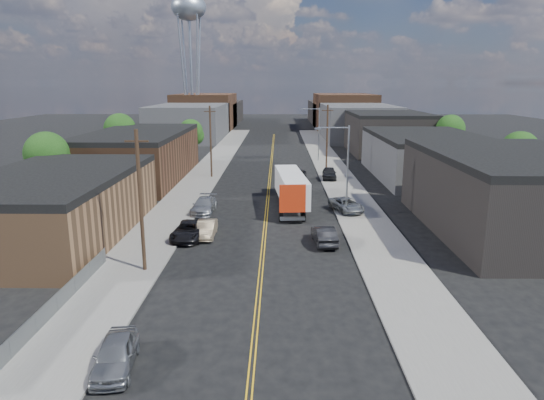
{
  "coord_description": "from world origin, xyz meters",
  "views": [
    {
      "loc": [
        1.22,
        -21.99,
        12.93
      ],
      "look_at": [
        0.63,
        21.28,
        2.5
      ],
      "focal_mm": 32.0,
      "sensor_mm": 36.0,
      "label": 1
    }
  ],
  "objects_px": {
    "car_left_a": "(115,354)",
    "car_left_d": "(204,205)",
    "car_right_oncoming": "(324,235)",
    "car_right_lot_a": "(346,205)",
    "car_right_lot_c": "(329,173)",
    "car_left_c": "(189,231)",
    "semi_truck": "(291,186)",
    "car_left_b": "(206,229)",
    "car_ahead_truck": "(296,176)",
    "water_tower": "(189,13)"
  },
  "relations": [
    {
      "from": "car_left_b",
      "to": "car_right_oncoming",
      "type": "relative_size",
      "value": 0.93
    },
    {
      "from": "car_right_lot_a",
      "to": "car_ahead_truck",
      "type": "relative_size",
      "value": 0.84
    },
    {
      "from": "car_left_d",
      "to": "car_ahead_truck",
      "type": "relative_size",
      "value": 0.91
    },
    {
      "from": "car_right_lot_c",
      "to": "car_ahead_truck",
      "type": "height_order",
      "value": "car_right_lot_c"
    },
    {
      "from": "car_left_a",
      "to": "car_left_d",
      "type": "height_order",
      "value": "car_left_d"
    },
    {
      "from": "car_left_a",
      "to": "car_left_d",
      "type": "bearing_deg",
      "value": 82.85
    },
    {
      "from": "car_right_lot_a",
      "to": "car_right_lot_c",
      "type": "bearing_deg",
      "value": 71.93
    },
    {
      "from": "car_left_a",
      "to": "car_right_lot_c",
      "type": "bearing_deg",
      "value": 65.0
    },
    {
      "from": "water_tower",
      "to": "car_ahead_truck",
      "type": "distance_m",
      "value": 78.55
    },
    {
      "from": "semi_truck",
      "to": "car_left_c",
      "type": "relative_size",
      "value": 2.79
    },
    {
      "from": "car_left_a",
      "to": "car_right_lot_a",
      "type": "bearing_deg",
      "value": 55.52
    },
    {
      "from": "car_right_lot_a",
      "to": "car_right_lot_c",
      "type": "xyz_separation_m",
      "value": [
        0.0,
        17.29,
        0.11
      ]
    },
    {
      "from": "water_tower",
      "to": "car_ahead_truck",
      "type": "relative_size",
      "value": 6.35
    },
    {
      "from": "car_left_d",
      "to": "car_ahead_truck",
      "type": "bearing_deg",
      "value": 60.29
    },
    {
      "from": "semi_truck",
      "to": "car_right_lot_a",
      "type": "distance_m",
      "value": 6.48
    },
    {
      "from": "car_right_lot_c",
      "to": "car_left_b",
      "type": "bearing_deg",
      "value": -113.92
    },
    {
      "from": "car_left_a",
      "to": "car_left_c",
      "type": "relative_size",
      "value": 0.83
    },
    {
      "from": "car_left_a",
      "to": "car_right_lot_c",
      "type": "relative_size",
      "value": 0.94
    },
    {
      "from": "car_left_b",
      "to": "semi_truck",
      "type": "bearing_deg",
      "value": 55.46
    },
    {
      "from": "car_left_a",
      "to": "car_left_d",
      "type": "relative_size",
      "value": 0.83
    },
    {
      "from": "car_right_lot_c",
      "to": "car_ahead_truck",
      "type": "relative_size",
      "value": 0.8
    },
    {
      "from": "car_left_c",
      "to": "car_right_oncoming",
      "type": "height_order",
      "value": "car_right_oncoming"
    },
    {
      "from": "semi_truck",
      "to": "car_right_oncoming",
      "type": "bearing_deg",
      "value": -84.6
    },
    {
      "from": "car_left_c",
      "to": "car_left_d",
      "type": "relative_size",
      "value": 1.0
    },
    {
      "from": "semi_truck",
      "to": "car_left_c",
      "type": "xyz_separation_m",
      "value": [
        -8.94,
        -11.77,
        -1.43
      ]
    },
    {
      "from": "car_left_a",
      "to": "car_left_c",
      "type": "bearing_deg",
      "value": 82.95
    },
    {
      "from": "car_left_c",
      "to": "car_ahead_truck",
      "type": "height_order",
      "value": "car_ahead_truck"
    },
    {
      "from": "car_left_a",
      "to": "car_right_oncoming",
      "type": "height_order",
      "value": "car_right_oncoming"
    },
    {
      "from": "water_tower",
      "to": "car_left_c",
      "type": "xyz_separation_m",
      "value": [
        15.6,
        -92.6,
        -29.92
      ]
    },
    {
      "from": "water_tower",
      "to": "car_right_lot_c",
      "type": "height_order",
      "value": "water_tower"
    },
    {
      "from": "car_left_d",
      "to": "water_tower",
      "type": "bearing_deg",
      "value": 102.85
    },
    {
      "from": "semi_truck",
      "to": "car_left_c",
      "type": "bearing_deg",
      "value": -132.56
    },
    {
      "from": "car_left_d",
      "to": "car_right_lot_c",
      "type": "relative_size",
      "value": 1.14
    },
    {
      "from": "car_left_a",
      "to": "car_left_d",
      "type": "xyz_separation_m",
      "value": [
        -0.1,
        28.0,
        0.02
      ]
    },
    {
      "from": "water_tower",
      "to": "car_right_lot_a",
      "type": "xyz_separation_m",
      "value": [
        30.2,
        -83.7,
        -29.82
      ]
    },
    {
      "from": "car_right_lot_a",
      "to": "car_ahead_truck",
      "type": "bearing_deg",
      "value": 88.21
    },
    {
      "from": "car_left_a",
      "to": "car_left_c",
      "type": "height_order",
      "value": "car_left_a"
    },
    {
      "from": "car_left_d",
      "to": "car_right_oncoming",
      "type": "xyz_separation_m",
      "value": [
        11.4,
        -9.81,
        -0.01
      ]
    },
    {
      "from": "water_tower",
      "to": "car_right_oncoming",
      "type": "height_order",
      "value": "water_tower"
    },
    {
      "from": "car_left_b",
      "to": "car_left_d",
      "type": "height_order",
      "value": "car_left_d"
    },
    {
      "from": "semi_truck",
      "to": "car_left_c",
      "type": "height_order",
      "value": "semi_truck"
    },
    {
      "from": "car_left_a",
      "to": "car_left_b",
      "type": "xyz_separation_m",
      "value": [
        1.3,
        20.0,
        -0.04
      ]
    },
    {
      "from": "car_left_b",
      "to": "car_left_c",
      "type": "relative_size",
      "value": 0.81
    },
    {
      "from": "semi_truck",
      "to": "car_right_lot_a",
      "type": "height_order",
      "value": "semi_truck"
    },
    {
      "from": "car_right_lot_c",
      "to": "car_left_c",
      "type": "bearing_deg",
      "value": -115.77
    },
    {
      "from": "car_right_lot_a",
      "to": "car_right_lot_c",
      "type": "relative_size",
      "value": 1.05
    },
    {
      "from": "car_right_oncoming",
      "to": "car_right_lot_c",
      "type": "distance_m",
      "value": 27.59
    },
    {
      "from": "semi_truck",
      "to": "car_left_a",
      "type": "distance_m",
      "value": 32.43
    },
    {
      "from": "water_tower",
      "to": "car_left_a",
      "type": "height_order",
      "value": "water_tower"
    },
    {
      "from": "water_tower",
      "to": "semi_truck",
      "type": "xyz_separation_m",
      "value": [
        24.54,
        -80.83,
        -28.49
      ]
    }
  ]
}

